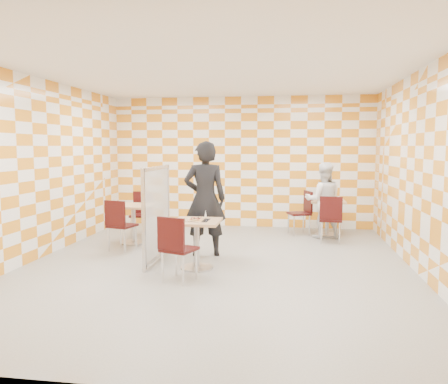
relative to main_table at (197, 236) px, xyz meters
name	(u,v)px	position (x,y,z in m)	size (l,w,h in m)	color
room_shell	(221,169)	(0.26, 0.71, 0.99)	(7.00, 7.00, 7.00)	#969690
main_table	(197,236)	(0.00, 0.00, 0.00)	(0.70, 0.70, 0.75)	tan
second_table	(327,211)	(2.18, 2.87, 0.00)	(0.70, 0.70, 0.75)	tan
empty_table	(133,217)	(-1.58, 1.54, 0.00)	(0.70, 0.70, 0.75)	tan
chair_main_front	(175,244)	(-0.14, -0.73, 0.04)	(0.54, 0.54, 0.92)	#330A0A
chair_second_front	(331,216)	(2.18, 2.08, 0.04)	(0.47, 0.48, 0.92)	#330A0A
chair_second_side	(303,209)	(1.68, 2.90, 0.04)	(0.55, 0.54, 0.92)	#330A0A
chair_empty_near	(119,221)	(-1.59, 0.87, 0.04)	(0.52, 0.52, 0.92)	#330A0A
chair_empty_far	(142,210)	(-1.64, 2.24, 0.04)	(0.46, 0.47, 0.92)	#330A0A
partition	(157,213)	(-0.73, 0.35, 0.28)	(0.08, 1.38, 1.55)	white
man_dark	(205,199)	(-0.03, 0.84, 0.47)	(0.71, 0.47, 1.95)	black
man_white	(323,200)	(2.08, 2.62, 0.27)	(0.75, 0.59, 1.55)	white
pizza_on_foil	(196,219)	(0.00, -0.02, 0.26)	(0.40, 0.40, 0.04)	silver
sport_bottle	(318,195)	(1.99, 2.92, 0.33)	(0.06, 0.06, 0.20)	white
soda_bottle	(335,195)	(2.33, 2.96, 0.34)	(0.07, 0.07, 0.23)	black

